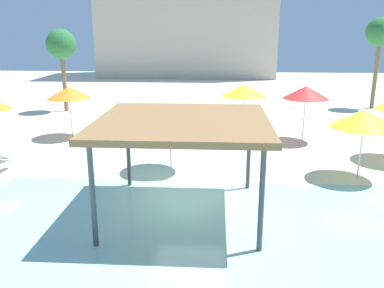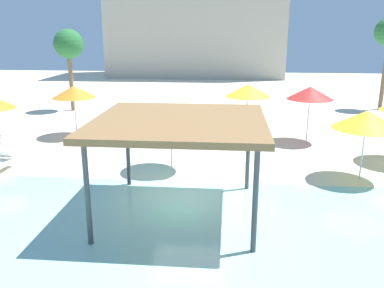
{
  "view_description": "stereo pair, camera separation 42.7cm",
  "coord_description": "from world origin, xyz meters",
  "px_view_note": "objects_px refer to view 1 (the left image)",
  "views": [
    {
      "loc": [
        0.83,
        -12.12,
        5.33
      ],
      "look_at": [
        -0.03,
        2.0,
        1.3
      ],
      "focal_mm": 37.98,
      "sensor_mm": 36.0,
      "label": 1
    },
    {
      "loc": [
        1.25,
        -12.09,
        5.33
      ],
      "look_at": [
        -0.03,
        2.0,
        1.3
      ],
      "focal_mm": 37.98,
      "sensor_mm": 36.0,
      "label": 2
    }
  ],
  "objects_px": {
    "beach_umbrella_teal_2": "(170,111)",
    "beach_umbrella_red_3": "(306,92)",
    "palm_tree_2": "(380,34)",
    "beach_umbrella_orange_6": "(69,92)",
    "shade_pavilion": "(183,124)",
    "beach_umbrella_yellow_0": "(364,119)",
    "palm_tree_1": "(61,46)",
    "beach_umbrella_yellow_5": "(244,90)"
  },
  "relations": [
    {
      "from": "beach_umbrella_orange_6",
      "to": "palm_tree_2",
      "type": "relative_size",
      "value": 0.42
    },
    {
      "from": "beach_umbrella_orange_6",
      "to": "beach_umbrella_teal_2",
      "type": "bearing_deg",
      "value": -40.05
    },
    {
      "from": "beach_umbrella_yellow_5",
      "to": "beach_umbrella_teal_2",
      "type": "bearing_deg",
      "value": -124.03
    },
    {
      "from": "beach_umbrella_yellow_0",
      "to": "beach_umbrella_yellow_5",
      "type": "distance_m",
      "value": 6.35
    },
    {
      "from": "shade_pavilion",
      "to": "beach_umbrella_yellow_0",
      "type": "height_order",
      "value": "shade_pavilion"
    },
    {
      "from": "beach_umbrella_red_3",
      "to": "beach_umbrella_yellow_5",
      "type": "bearing_deg",
      "value": -177.37
    },
    {
      "from": "palm_tree_1",
      "to": "beach_umbrella_yellow_0",
      "type": "bearing_deg",
      "value": -37.46
    },
    {
      "from": "beach_umbrella_yellow_0",
      "to": "beach_umbrella_red_3",
      "type": "relative_size",
      "value": 0.95
    },
    {
      "from": "beach_umbrella_yellow_0",
      "to": "beach_umbrella_orange_6",
      "type": "height_order",
      "value": "beach_umbrella_orange_6"
    },
    {
      "from": "beach_umbrella_orange_6",
      "to": "shade_pavilion",
      "type": "bearing_deg",
      "value": -53.26
    },
    {
      "from": "shade_pavilion",
      "to": "palm_tree_2",
      "type": "distance_m",
      "value": 21.07
    },
    {
      "from": "shade_pavilion",
      "to": "beach_umbrella_yellow_0",
      "type": "distance_m",
      "value": 7.11
    },
    {
      "from": "beach_umbrella_orange_6",
      "to": "palm_tree_2",
      "type": "xyz_separation_m",
      "value": [
        18.07,
        8.84,
        2.71
      ]
    },
    {
      "from": "palm_tree_2",
      "to": "beach_umbrella_orange_6",
      "type": "bearing_deg",
      "value": -153.94
    },
    {
      "from": "beach_umbrella_teal_2",
      "to": "beach_umbrella_red_3",
      "type": "distance_m",
      "value": 7.59
    },
    {
      "from": "beach_umbrella_yellow_0",
      "to": "beach_umbrella_red_3",
      "type": "xyz_separation_m",
      "value": [
        -1.02,
        5.1,
        0.16
      ]
    },
    {
      "from": "palm_tree_2",
      "to": "beach_umbrella_yellow_5",
      "type": "bearing_deg",
      "value": -136.31
    },
    {
      "from": "shade_pavilion",
      "to": "beach_umbrella_teal_2",
      "type": "relative_size",
      "value": 1.83
    },
    {
      "from": "palm_tree_1",
      "to": "beach_umbrella_yellow_5",
      "type": "bearing_deg",
      "value": -30.79
    },
    {
      "from": "beach_umbrella_red_3",
      "to": "beach_umbrella_yellow_0",
      "type": "bearing_deg",
      "value": -78.74
    },
    {
      "from": "beach_umbrella_teal_2",
      "to": "beach_umbrella_red_3",
      "type": "height_order",
      "value": "beach_umbrella_red_3"
    },
    {
      "from": "palm_tree_2",
      "to": "palm_tree_1",
      "type": "bearing_deg",
      "value": -173.84
    },
    {
      "from": "beach_umbrella_teal_2",
      "to": "beach_umbrella_yellow_5",
      "type": "height_order",
      "value": "beach_umbrella_yellow_5"
    },
    {
      "from": "shade_pavilion",
      "to": "beach_umbrella_teal_2",
      "type": "height_order",
      "value": "shade_pavilion"
    },
    {
      "from": "beach_umbrella_yellow_5",
      "to": "beach_umbrella_orange_6",
      "type": "xyz_separation_m",
      "value": [
        -8.64,
        0.17,
        -0.21
      ]
    },
    {
      "from": "beach_umbrella_yellow_5",
      "to": "beach_umbrella_yellow_0",
      "type": "bearing_deg",
      "value": -51.46
    },
    {
      "from": "shade_pavilion",
      "to": "beach_umbrella_red_3",
      "type": "bearing_deg",
      "value": 58.58
    },
    {
      "from": "beach_umbrella_yellow_0",
      "to": "beach_umbrella_yellow_5",
      "type": "bearing_deg",
      "value": 128.54
    },
    {
      "from": "beach_umbrella_teal_2",
      "to": "palm_tree_2",
      "type": "xyz_separation_m",
      "value": [
        12.49,
        13.53,
        2.66
      ]
    },
    {
      "from": "beach_umbrella_teal_2",
      "to": "beach_umbrella_red_3",
      "type": "xyz_separation_m",
      "value": [
        5.99,
        4.66,
        0.07
      ]
    },
    {
      "from": "beach_umbrella_red_3",
      "to": "palm_tree_2",
      "type": "bearing_deg",
      "value": 53.81
    },
    {
      "from": "beach_umbrella_yellow_0",
      "to": "beach_umbrella_red_3",
      "type": "height_order",
      "value": "beach_umbrella_red_3"
    },
    {
      "from": "shade_pavilion",
      "to": "beach_umbrella_orange_6",
      "type": "height_order",
      "value": "shade_pavilion"
    },
    {
      "from": "beach_umbrella_yellow_5",
      "to": "beach_umbrella_orange_6",
      "type": "bearing_deg",
      "value": 178.86
    },
    {
      "from": "beach_umbrella_teal_2",
      "to": "palm_tree_1",
      "type": "distance_m",
      "value": 14.14
    },
    {
      "from": "beach_umbrella_orange_6",
      "to": "beach_umbrella_yellow_0",
      "type": "bearing_deg",
      "value": -22.18
    },
    {
      "from": "beach_umbrella_yellow_0",
      "to": "palm_tree_1",
      "type": "height_order",
      "value": "palm_tree_1"
    },
    {
      "from": "beach_umbrella_yellow_0",
      "to": "palm_tree_2",
      "type": "distance_m",
      "value": 15.26
    },
    {
      "from": "beach_umbrella_yellow_5",
      "to": "palm_tree_1",
      "type": "xyz_separation_m",
      "value": [
        -11.35,
        6.76,
        1.78
      ]
    },
    {
      "from": "beach_umbrella_teal_2",
      "to": "palm_tree_2",
      "type": "distance_m",
      "value": 18.6
    },
    {
      "from": "beach_umbrella_orange_6",
      "to": "beach_umbrella_red_3",
      "type": "bearing_deg",
      "value": -0.18
    },
    {
      "from": "beach_umbrella_yellow_0",
      "to": "palm_tree_2",
      "type": "relative_size",
      "value": 0.42
    }
  ]
}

